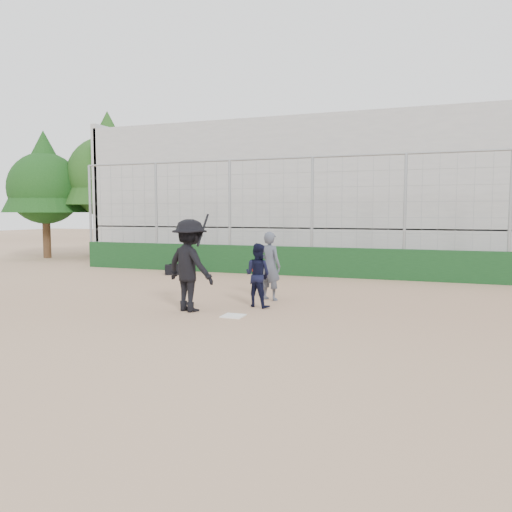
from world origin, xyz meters
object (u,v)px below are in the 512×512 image
(umpire, at_px, (270,269))
(equipment_bag, at_px, (177,270))
(catcher_crouched, at_px, (258,285))
(batter_at_plate, at_px, (190,265))

(umpire, xyz_separation_m, equipment_bag, (-4.62, 3.72, -0.59))
(catcher_crouched, bearing_deg, batter_at_plate, -143.01)
(catcher_crouched, relative_size, equipment_bag, 1.14)
(batter_at_plate, height_order, umpire, batter_at_plate)
(batter_at_plate, bearing_deg, equipment_bag, 121.18)
(batter_at_plate, distance_m, catcher_crouched, 1.63)
(batter_at_plate, height_order, equipment_bag, batter_at_plate)
(catcher_crouched, height_order, equipment_bag, catcher_crouched)
(batter_at_plate, relative_size, equipment_bag, 2.42)
(batter_at_plate, distance_m, equipment_bag, 6.63)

